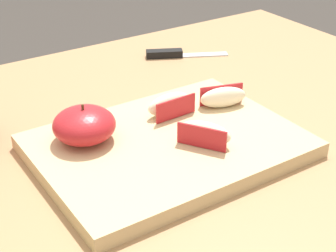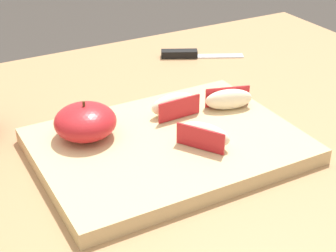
# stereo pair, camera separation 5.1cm
# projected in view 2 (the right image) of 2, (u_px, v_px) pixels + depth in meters

# --- Properties ---
(dining_table) EXTENTS (1.15, 0.78, 0.73)m
(dining_table) POSITION_uv_depth(u_px,v_px,m) (146.00, 205.00, 0.80)
(dining_table) COLOR #9E754C
(dining_table) RESTS_ON ground_plane
(cutting_board) EXTENTS (0.35, 0.25, 0.02)m
(cutting_board) POSITION_uv_depth(u_px,v_px,m) (168.00, 146.00, 0.71)
(cutting_board) COLOR tan
(cutting_board) RESTS_ON dining_table
(apple_half_skin_up) EXTENTS (0.08, 0.08, 0.05)m
(apple_half_skin_up) POSITION_uv_depth(u_px,v_px,m) (85.00, 122.00, 0.70)
(apple_half_skin_up) COLOR #B21E23
(apple_half_skin_up) RESTS_ON cutting_board
(apple_wedge_back) EXTENTS (0.06, 0.07, 0.03)m
(apple_wedge_back) POSITION_uv_depth(u_px,v_px,m) (204.00, 135.00, 0.69)
(apple_wedge_back) COLOR beige
(apple_wedge_back) RESTS_ON cutting_board
(apple_wedge_front) EXTENTS (0.07, 0.04, 0.03)m
(apple_wedge_front) POSITION_uv_depth(u_px,v_px,m) (229.00, 99.00, 0.78)
(apple_wedge_front) COLOR beige
(apple_wedge_front) RESTS_ON cutting_board
(apple_wedge_middle) EXTENTS (0.07, 0.03, 0.03)m
(apple_wedge_middle) POSITION_uv_depth(u_px,v_px,m) (174.00, 104.00, 0.76)
(apple_wedge_middle) COLOR beige
(apple_wedge_middle) RESTS_ON cutting_board
(paring_knife) EXTENTS (0.15, 0.09, 0.01)m
(paring_knife) POSITION_uv_depth(u_px,v_px,m) (186.00, 54.00, 1.02)
(paring_knife) COLOR silver
(paring_knife) RESTS_ON dining_table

